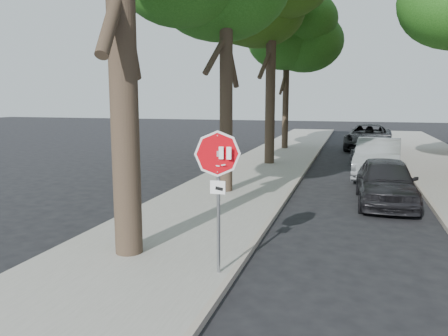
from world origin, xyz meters
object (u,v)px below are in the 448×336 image
(stop_sign, at_px, (218,175))
(car_a, at_px, (386,181))
(car_d, at_px, (369,137))
(car_b, at_px, (378,158))
(car_c, at_px, (373,149))
(tree_far, at_px, (287,36))

(stop_sign, relative_size, car_a, 0.61)
(car_d, bearing_deg, car_a, -84.47)
(car_b, relative_size, car_c, 1.07)
(car_a, xyz_separation_m, car_c, (0.00, 10.00, -0.06))
(car_b, bearing_deg, car_c, 94.83)
(tree_far, height_order, car_a, tree_far)
(tree_far, bearing_deg, car_d, 15.36)
(tree_far, xyz_separation_m, car_d, (5.25, 1.44, -6.39))
(car_b, height_order, car_d, car_d)
(car_c, bearing_deg, stop_sign, -93.53)
(car_a, xyz_separation_m, car_b, (0.00, 4.91, 0.09))
(car_a, height_order, car_b, car_b)
(stop_sign, height_order, car_c, stop_sign)
(car_b, bearing_deg, tree_far, 124.84)
(car_a, relative_size, car_b, 0.86)
(tree_far, bearing_deg, car_b, -59.99)
(tree_far, distance_m, car_d, 8.40)
(car_b, distance_m, car_d, 10.66)
(tree_far, height_order, car_c, tree_far)
(stop_sign, bearing_deg, car_d, 81.86)
(car_c, bearing_deg, car_a, -82.55)
(tree_far, xyz_separation_m, car_b, (5.32, -9.21, -6.40))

